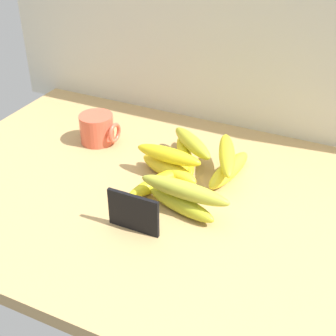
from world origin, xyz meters
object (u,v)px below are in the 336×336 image
object	(u,v)px
banana_2	(162,181)
banana_3	(169,169)
banana_1	(185,155)
banana_5	(192,143)
banana_4	(181,204)
chalkboard_sign	(134,214)
coffee_mug	(98,129)
banana_0	(229,170)
banana_7	(227,155)
banana_8	(169,155)
banana_6	(184,190)

from	to	relation	value
banana_2	banana_3	distance (cm)	4.42
banana_1	banana_5	world-z (taller)	banana_5
banana_4	chalkboard_sign	bearing A→B (deg)	-123.10
coffee_mug	banana_2	bearing A→B (deg)	-25.53
banana_1	banana_4	xyz separation A→B (cm)	(7.32, -18.90, 0.24)
chalkboard_sign	banana_1	world-z (taller)	chalkboard_sign
coffee_mug	banana_0	bearing A→B (deg)	-2.14
banana_7	banana_8	size ratio (longest dim) A/B	1.14
chalkboard_sign	banana_2	world-z (taller)	chalkboard_sign
chalkboard_sign	banana_6	xyz separation A→B (cm)	(6.72, 9.39, 1.75)
coffee_mug	banana_6	bearing A→B (deg)	-28.85
banana_7	banana_2	bearing A→B (deg)	-138.59
banana_5	banana_6	distance (cm)	20.58
banana_2	banana_5	bearing A→B (deg)	82.85
banana_4	banana_6	bearing A→B (deg)	9.28
banana_2	banana_1	bearing A→B (deg)	89.23
banana_4	banana_7	bearing A→B (deg)	76.29
banana_8	coffee_mug	bearing A→B (deg)	162.96
banana_2	banana_4	world-z (taller)	banana_4
banana_2	banana_4	size ratio (longest dim) A/B	1.09
banana_1	banana_2	xyz separation A→B (cm)	(-0.17, -12.51, 0.12)
chalkboard_sign	banana_5	bearing A→B (deg)	89.56
banana_3	banana_6	distance (cm)	14.11
coffee_mug	banana_0	xyz separation A→B (cm)	(36.55, -1.36, -1.75)
chalkboard_sign	banana_0	distance (cm)	28.13
banana_0	banana_8	distance (cm)	14.56
banana_0	banana_8	world-z (taller)	banana_8
coffee_mug	banana_7	bearing A→B (deg)	-2.29
banana_2	coffee_mug	bearing A→B (deg)	154.47
chalkboard_sign	banana_3	distance (cm)	20.21
chalkboard_sign	banana_3	world-z (taller)	chalkboard_sign
banana_6	banana_8	bearing A→B (deg)	129.08
banana_6	banana_2	bearing A→B (deg)	142.45
chalkboard_sign	banana_3	xyz separation A→B (cm)	(-1.82, 20.05, -1.74)
coffee_mug	banana_5	world-z (taller)	coffee_mug
coffee_mug	banana_2	distance (cm)	26.99
chalkboard_sign	banana_5	xyz separation A→B (cm)	(0.22, 28.90, 1.23)
coffee_mug	banana_4	size ratio (longest dim) A/B	0.60
banana_2	banana_7	size ratio (longest dim) A/B	1.01
banana_3	banana_4	xyz separation A→B (cm)	(7.87, -10.78, -0.26)
coffee_mug	banana_1	world-z (taller)	coffee_mug
chalkboard_sign	banana_0	bearing A→B (deg)	67.31
banana_3	banana_4	distance (cm)	13.35
coffee_mug	banana_8	distance (cm)	25.07
coffee_mug	banana_2	size ratio (longest dim) A/B	0.55
banana_0	banana_5	distance (cm)	11.44
banana_7	banana_8	xyz separation A→B (cm)	(-11.93, -5.88, 0.08)
banana_4	banana_5	size ratio (longest dim) A/B	1.06
banana_2	banana_3	xyz separation A→B (cm)	(-0.38, 4.39, 0.38)
banana_0	banana_2	bearing A→B (deg)	-140.16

